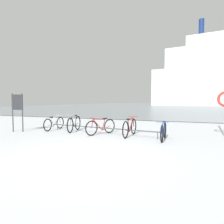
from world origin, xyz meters
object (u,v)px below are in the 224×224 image
Objects in this scene: bicycle_3 at (130,127)px; bicycle_4 at (163,131)px; bicycle_0 at (54,123)px; bicycle_1 at (74,124)px; ferry_ship at (221,76)px; info_sign at (17,106)px; bicycle_2 at (101,127)px.

bicycle_4 is at bearing -15.28° from bicycle_3.
bicycle_3 is at bearing 164.72° from bicycle_4.
bicycle_1 is at bearing -3.23° from bicycle_0.
bicycle_0 is 1.24m from bicycle_1.
bicycle_1 is at bearing -105.51° from ferry_ship.
bicycle_1 is at bearing 23.01° from info_sign.
bicycle_3 is (2.95, -0.32, -0.01)m from bicycle_1.
bicycle_3 reaches higher than bicycle_4.
bicycle_2 is (1.60, -0.36, -0.03)m from bicycle_1.
bicycle_1 reaches higher than bicycle_3.
bicycle_3 is 1.49m from bicycle_4.
ferry_ship is (12.08, 54.45, 8.05)m from bicycle_3.
info_sign is (-6.91, -0.35, 0.92)m from bicycle_4.
bicycle_2 is at bearing 9.72° from info_sign.
bicycle_1 is 2.96m from bicycle_3.
info_sign is 58.36m from ferry_ship.
bicycle_3 is at bearing -5.36° from bicycle_0.
info_sign is (-5.47, -0.75, 0.89)m from bicycle_3.
bicycle_1 is 56.75m from ferry_ship.
bicycle_0 is 57.02m from ferry_ship.
bicycle_1 reaches higher than bicycle_4.
bicycle_2 reaches higher than bicycle_4.
bicycle_1 reaches higher than bicycle_0.
bicycle_2 is 0.86× the size of bicycle_3.
bicycle_0 is at bearing 174.64° from bicycle_3.
ferry_ship is at bearing 73.26° from bicycle_0.
bicycle_1 is 0.91× the size of info_sign.
bicycle_3 is (4.18, -0.39, 0.03)m from bicycle_0.
info_sign is at bearing -172.21° from bicycle_3.
info_sign is at bearing -156.99° from bicycle_1.
bicycle_4 is (5.62, -0.79, 0.00)m from bicycle_0.
bicycle_4 is at bearing -7.21° from bicycle_2.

